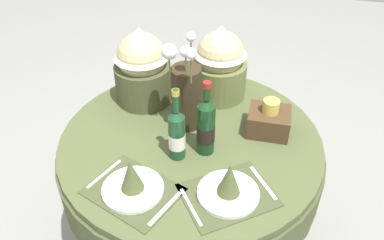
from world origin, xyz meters
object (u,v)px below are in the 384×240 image
Objects in this scene: wine_bottle_left at (206,126)px; wine_bottle_centre at (177,134)px; flower_vase at (186,93)px; dining_table at (191,162)px; gift_tub_back_left at (142,63)px; place_setting_left at (132,183)px; place_setting_right at (229,187)px; woven_basket_side_right at (269,120)px; gift_tub_back_centre at (220,60)px.

wine_bottle_centre is (-0.11, -0.06, -0.01)m from wine_bottle_left.
flower_vase is at bearing 127.55° from wine_bottle_left.
wine_bottle_centre is at bearing -102.96° from dining_table.
gift_tub_back_left reaches higher than wine_bottle_centre.
flower_vase reaches higher than wine_bottle_centre.
place_setting_left is 0.96× the size of place_setting_right.
dining_table is at bearing -159.13° from woven_basket_side_right.
dining_table is 0.42m from place_setting_right.
wine_bottle_left is at bearing 120.23° from place_setting_right.
wine_bottle_left is 0.91× the size of gift_tub_back_centre.
flower_vase reaches higher than place_setting_left.
place_setting_right is at bearing -105.40° from woven_basket_side_right.
wine_bottle_centre is 0.51m from gift_tub_back_centre.
flower_vase is at bearing 93.65° from wine_bottle_centre.
wine_bottle_centre is 0.85× the size of gift_tub_back_left.
woven_basket_side_right is (0.25, 0.19, -0.07)m from wine_bottle_left.
gift_tub_back_left is (-0.15, 0.61, 0.16)m from place_setting_left.
wine_bottle_left is 1.04× the size of wine_bottle_centre.
gift_tub_back_left is (-0.27, 0.38, 0.08)m from wine_bottle_centre.
place_setting_left is 1.08× the size of gift_tub_back_centre.
gift_tub_back_left is (-0.51, 0.55, 0.16)m from place_setting_right.
woven_basket_side_right is (0.33, 0.13, 0.21)m from dining_table.
dining_table is at bearing -65.49° from flower_vase.
flower_vase is at bearing -31.51° from gift_tub_back_left.
gift_tub_back_left is 2.11× the size of woven_basket_side_right.
flower_vase is 0.23m from wine_bottle_centre.
place_setting_left is 0.27m from wine_bottle_centre.
dining_table is 2.81× the size of place_setting_right.
place_setting_right is at bearing -77.12° from gift_tub_back_centre.
wine_bottle_left is at bearing -52.45° from flower_vase.
woven_basket_side_right is (0.12, 0.43, 0.02)m from place_setting_right.
gift_tub_back_centre is (0.36, 0.12, -0.01)m from gift_tub_back_left.
flower_vase is 2.46× the size of woven_basket_side_right.
gift_tub_back_left is 1.03× the size of gift_tub_back_centre.
gift_tub_back_centre reaches higher than wine_bottle_centre.
gift_tub_back_left is 0.38m from gift_tub_back_centre.
dining_table is 0.30m from wine_bottle_left.
dining_table is 0.30m from wine_bottle_centre.
woven_basket_side_right reaches higher than place_setting_left.
dining_table is 0.41m from woven_basket_side_right.
place_setting_right is 0.31m from wine_bottle_centre.
dining_table is 2.63× the size of flower_vase.
woven_basket_side_right reaches higher than dining_table.
wine_bottle_left is 0.13m from wine_bottle_centre.
wine_bottle_centre is 0.88× the size of gift_tub_back_centre.
gift_tub_back_centre reaches higher than wine_bottle_left.
wine_bottle_centre is at bearing -145.13° from woven_basket_side_right.
place_setting_right is at bearing -35.34° from wine_bottle_centre.
woven_basket_side_right is at bearing 74.60° from place_setting_right.
wine_bottle_left is at bearing -87.56° from gift_tub_back_centre.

